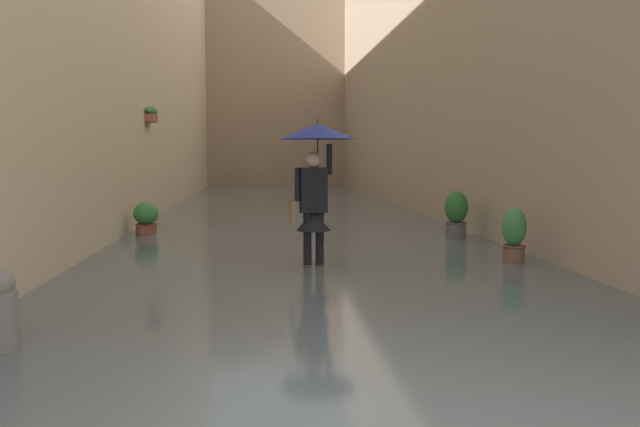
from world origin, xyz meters
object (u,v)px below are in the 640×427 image
at_px(potted_plant_far_left, 514,237).
at_px(potted_plant_mid_right, 146,219).
at_px(person_wading, 316,162).
at_px(mooring_bollard, 1,315).
at_px(potted_plant_mid_left, 456,215).

height_order(potted_plant_far_left, potted_plant_mid_right, potted_plant_far_left).
bearing_deg(potted_plant_mid_right, person_wading, 128.78).
bearing_deg(potted_plant_far_left, potted_plant_mid_right, -32.77).
height_order(potted_plant_far_left, mooring_bollard, potted_plant_far_left).
relative_size(person_wading, potted_plant_mid_left, 2.21).
relative_size(potted_plant_mid_left, potted_plant_mid_right, 1.37).
height_order(person_wading, mooring_bollard, person_wading).
distance_m(potted_plant_far_left, potted_plant_mid_right, 7.16).
xyz_separation_m(potted_plant_mid_right, mooring_bollard, (-0.17, 7.60, -0.01)).
distance_m(potted_plant_mid_left, potted_plant_far_left, 2.79).
relative_size(potted_plant_far_left, mooring_bollard, 1.20).
xyz_separation_m(person_wading, potted_plant_mid_right, (3.08, -3.83, -1.19)).
height_order(potted_plant_mid_left, potted_plant_mid_right, potted_plant_mid_left).
xyz_separation_m(potted_plant_far_left, mooring_bollard, (5.85, 3.73, -0.10)).
xyz_separation_m(person_wading, potted_plant_mid_left, (-2.93, -2.75, -1.05)).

